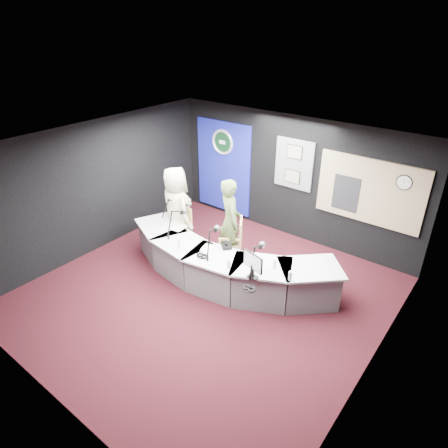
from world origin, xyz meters
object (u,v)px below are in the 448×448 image
Objects in this scene: armchair_left at (177,227)px; broadcast_desk at (222,264)px; person_woman at (230,222)px; person_man at (176,209)px; armchair_right at (230,242)px.

broadcast_desk is at bearing -0.41° from armchair_left.
armchair_left is 0.55× the size of person_woman.
person_man is (0.00, 0.00, 0.44)m from armchair_left.
armchair_right is 0.47m from person_woman.
armchair_right is at bearing -0.00° from person_woman.
person_man is 1.27m from person_woman.
person_man reaches higher than armchair_right.
person_man is at bearing 52.06° from person_woman.
armchair_right is at bearing 115.36° from broadcast_desk.
armchair_right is 0.49× the size of person_woman.
person_man is 1.02× the size of person_woman.
armchair_right is at bearing -148.19° from person_man.
armchair_left reaches higher than broadcast_desk.
armchair_left is 0.54× the size of person_man.
person_man reaches higher than broadcast_desk.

